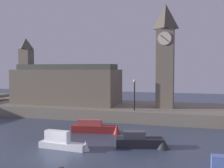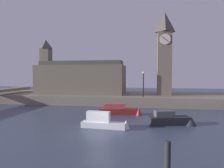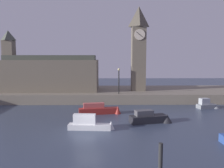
% 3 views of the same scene
% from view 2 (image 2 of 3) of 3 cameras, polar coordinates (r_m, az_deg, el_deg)
% --- Properties ---
extents(ground_plane, '(120.00, 120.00, 0.00)m').
position_cam_2_polar(ground_plane, '(17.29, -3.50, -14.05)').
color(ground_plane, '#384256').
extents(far_embankment, '(70.00, 12.00, 1.50)m').
position_cam_2_polar(far_embankment, '(36.56, 3.75, -3.97)').
color(far_embankment, slate).
rests_on(far_embankment, ground).
extents(clock_tower, '(2.52, 2.55, 14.01)m').
position_cam_2_polar(clock_tower, '(35.59, 14.68, 8.70)').
color(clock_tower, '#6B6051').
rests_on(clock_tower, far_embankment).
extents(parliament_hall, '(15.89, 6.45, 10.10)m').
position_cam_2_polar(parliament_hall, '(37.62, -9.17, 1.83)').
color(parliament_hall, '#6B6051').
rests_on(parliament_hall, far_embankment).
extents(streetlamp, '(0.36, 0.36, 3.94)m').
position_cam_2_polar(streetlamp, '(31.52, 8.90, 0.78)').
color(streetlamp, black).
rests_on(streetlamp, far_embankment).
extents(mooring_post_right, '(0.25, 0.25, 2.25)m').
position_cam_2_polar(mooring_post_right, '(9.26, 15.51, -21.98)').
color(mooring_post_right, '#282828').
rests_on(mooring_post_right, ground).
extents(boat_ferry_white, '(4.70, 1.24, 1.77)m').
position_cam_2_polar(boat_ferry_white, '(19.03, -1.77, -10.84)').
color(boat_ferry_white, silver).
rests_on(boat_ferry_white, ground).
extents(boat_barge_dark, '(4.90, 2.31, 1.45)m').
position_cam_2_polar(boat_barge_dark, '(21.16, 16.98, -9.63)').
color(boat_barge_dark, '#232328').
rests_on(boat_barge_dark, ground).
extents(boat_dinghy_red, '(5.47, 1.86, 1.58)m').
position_cam_2_polar(boat_dinghy_red, '(25.14, 2.71, -7.54)').
color(boat_dinghy_red, maroon).
rests_on(boat_dinghy_red, ground).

